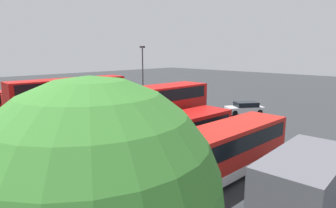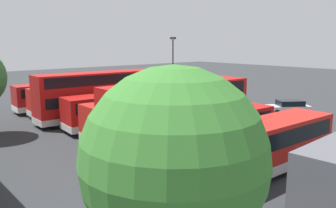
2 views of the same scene
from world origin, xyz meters
name	(u,v)px [view 1 (image 1 of 2)]	position (x,y,z in m)	size (l,w,h in m)	color
ground_plane	(181,115)	(0.00, 0.00, 0.00)	(140.00, 140.00, 0.00)	#2D3033
bus_single_deck_near_end	(221,151)	(-12.63, 10.39, 1.62)	(2.85, 11.05, 2.95)	red
bus_single_deck_second	(170,137)	(-8.76, 10.59, 1.62)	(2.90, 10.44, 2.95)	#B71411
bus_double_decker_third	(143,116)	(-5.38, 10.10, 2.45)	(2.89, 12.09, 4.55)	#B71411
bus_single_deck_fourth	(117,119)	(-1.95, 10.09, 1.62)	(2.92, 11.05, 2.95)	red
bus_single_deck_fifth	(94,112)	(1.83, 10.08, 1.62)	(3.34, 10.67, 2.95)	#B71411
bus_double_decker_sixth	(70,99)	(5.61, 10.51, 2.45)	(3.00, 11.70, 4.55)	#B71411
bus_single_deck_seventh	(56,103)	(9.21, 10.42, 1.62)	(3.02, 10.35, 2.95)	red
bus_single_deck_far_end	(44,99)	(12.74, 10.34, 1.62)	(3.25, 11.21, 2.95)	#A51919
box_truck_blue	(311,183)	(-17.80, 11.18, 1.71)	(2.86, 7.61, 3.20)	#595960
car_hatchback_silver	(245,108)	(-4.79, -5.85, 0.70)	(3.89, 4.53, 1.43)	silver
lamp_post_tall	(143,72)	(6.40, 0.25, 4.62)	(0.70, 0.30, 7.89)	#38383D
waste_bin_yellow	(110,98)	(13.78, 0.39, 0.47)	(0.60, 0.60, 0.95)	#197F33
tree_midright	(96,204)	(-16.99, 20.90, 4.36)	(4.86, 4.86, 6.80)	#4C3823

